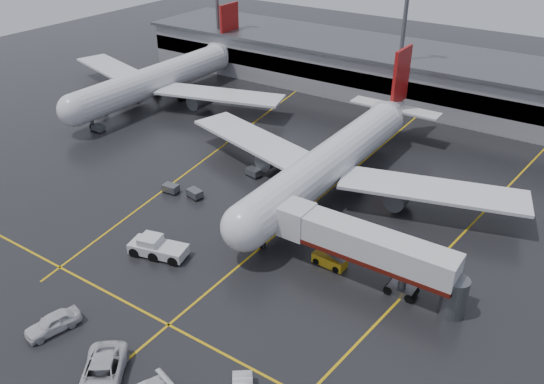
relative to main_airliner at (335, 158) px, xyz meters
The scene contains 19 objects.
ground 10.57m from the main_airliner, 90.00° to the right, with size 220.00×220.00×0.00m, color black.
apron_line_centre 10.57m from the main_airliner, 90.00° to the right, with size 0.25×90.00×0.02m, color gold.
apron_line_stop 31.98m from the main_airliner, 90.00° to the right, with size 60.00×0.25×0.02m, color gold.
apron_line_left 20.44m from the main_airliner, behind, with size 0.25×70.00×0.02m, color gold.
apron_line_right 18.49m from the main_airliner, ahead, with size 0.25×70.00×0.02m, color gold.
terminal 38.23m from the main_airliner, 90.00° to the left, with size 122.00×19.00×8.60m.
light_mast_mid 34.26m from the main_airliner, 98.80° to the left, with size 3.00×1.20×25.45m.
main_airliner is the anchor object (origin of this frame).
second_airliner 43.68m from the main_airliner, 164.05° to the left, with size 48.80×45.60×14.10m.
jet_bridge 19.68m from the main_airliner, 52.90° to the right, with size 19.90×3.40×6.05m.
pushback_tractor 25.94m from the main_airliner, 109.42° to the right, with size 6.75×4.08×2.26m.
belt_loader 17.65m from the main_airliner, 63.05° to the right, with size 3.70×1.88×2.29m.
service_van_a 39.81m from the main_airliner, 89.55° to the right, with size 3.25×7.05×1.96m, color silver.
service_van_d 38.97m from the main_airliner, 102.13° to the right, with size 1.99×4.95×1.69m, color silver.
baggage_cart_a 18.66m from the main_airliner, 136.82° to the right, with size 2.23×1.69×1.12m.
baggage_cart_b 21.72m from the main_airliner, 141.82° to the right, with size 2.13×1.50×1.12m.
baggage_cart_c 11.69m from the main_airliner, 161.55° to the right, with size 2.20×1.64×1.12m.
baggage_cart_d 46.14m from the main_airliner, behind, with size 2.30×1.85×1.12m.
baggage_cart_e 40.85m from the main_airliner, behind, with size 2.04×1.36×1.12m.
Camera 1 is at (29.24, -48.46, 35.70)m, focal length 36.66 mm.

